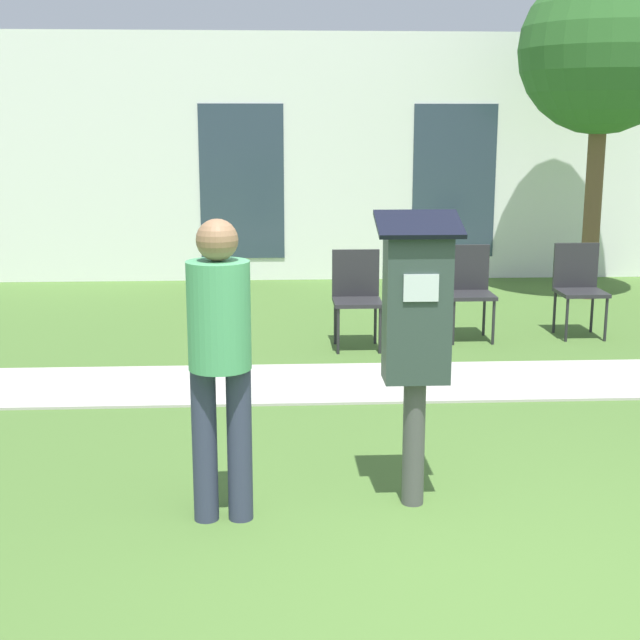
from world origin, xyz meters
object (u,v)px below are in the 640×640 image
(outdoor_chair_left, at_px, (357,291))
(outdoor_chair_right, at_px, (578,282))
(parking_meter, at_px, (417,322))
(person_standing, at_px, (220,348))
(outdoor_chair_middle, at_px, (468,284))

(outdoor_chair_left, height_order, outdoor_chair_right, same)
(parking_meter, xyz_separation_m, outdoor_chair_right, (2.23, 3.91, -0.49))
(parking_meter, bearing_deg, outdoor_chair_left, 89.74)
(person_standing, bearing_deg, outdoor_chair_right, 64.62)
(person_standing, relative_size, outdoor_chair_middle, 1.76)
(outdoor_chair_right, bearing_deg, outdoor_chair_left, -147.22)
(outdoor_chair_middle, bearing_deg, person_standing, -124.42)
(parking_meter, relative_size, outdoor_chair_left, 1.77)
(outdoor_chair_right, bearing_deg, outdoor_chair_middle, -152.53)
(person_standing, xyz_separation_m, outdoor_chair_left, (1.04, 3.70, -0.40))
(person_standing, height_order, outdoor_chair_right, person_standing)
(parking_meter, height_order, person_standing, parking_meter)
(outdoor_chair_right, bearing_deg, person_standing, -105.11)
(person_standing, relative_size, outdoor_chair_left, 1.76)
(parking_meter, xyz_separation_m, outdoor_chair_middle, (1.12, 3.83, -0.49))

